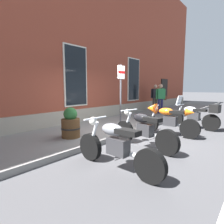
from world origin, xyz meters
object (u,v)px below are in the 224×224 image
Objects in this scene: motorcycle_grey_naked at (115,146)px; motorcycle_black_naked at (143,130)px; motorcycle_silver_touring at (195,115)px; barrel_planter at (71,124)px; motorcycle_orange_sport at (167,118)px; parking_sign at (121,88)px; pedestrian_dark_jacket at (155,96)px; pedestrian_striped_shirt at (161,97)px.

motorcycle_grey_naked is 1.02× the size of motorcycle_black_naked.
barrel_planter is (-4.30, 2.33, -0.00)m from motorcycle_silver_touring.
motorcycle_black_naked is 1.03× the size of motorcycle_orange_sport.
motorcycle_silver_touring is 0.91× the size of parking_sign.
barrel_planter is at bearing 115.04° from motorcycle_black_naked.
motorcycle_grey_naked is at bearing -170.31° from motorcycle_black_naked.
motorcycle_orange_sport is 1.87m from parking_sign.
motorcycle_silver_touring is at bearing -1.55° from motorcycle_grey_naked.
pedestrian_dark_jacket is (4.90, 2.86, 0.51)m from motorcycle_orange_sport.
barrel_planter is (-2.63, 1.85, -0.04)m from motorcycle_orange_sport.
parking_sign is at bearing -170.74° from pedestrian_striped_shirt.
pedestrian_striped_shirt reaches higher than motorcycle_grey_naked.
barrel_planter is at bearing 151.57° from motorcycle_silver_touring.
motorcycle_orange_sport is at bearing -149.78° from pedestrian_dark_jacket.
motorcycle_silver_touring is (3.40, -0.40, 0.05)m from motorcycle_black_naked.
motorcycle_grey_naked is 2.38× the size of barrel_planter.
motorcycle_orange_sport is 0.91× the size of parking_sign.
pedestrian_dark_jacket is at bearing 30.22° from motorcycle_orange_sport.
barrel_planter is (-1.72, 0.57, -1.06)m from parking_sign.
motorcycle_silver_touring is (4.96, -0.13, 0.05)m from motorcycle_grey_naked.
barrel_planter is at bearing 144.84° from motorcycle_orange_sport.
pedestrian_striped_shirt reaches higher than motorcycle_black_naked.
motorcycle_silver_touring is 4.89m from barrel_planter.
pedestrian_striped_shirt reaches higher than motorcycle_silver_touring.
parking_sign is (0.82, 1.36, 1.11)m from motorcycle_black_naked.
motorcycle_silver_touring is 3.52m from pedestrian_striped_shirt.
pedestrian_dark_jacket is at bearing 21.35° from motorcycle_grey_naked.
barrel_planter is (-0.90, 1.93, 0.05)m from motorcycle_black_naked.
motorcycle_black_naked is 2.34× the size of barrel_planter.
motorcycle_silver_touring reaches higher than motorcycle_grey_naked.
parking_sign reaches higher than barrel_planter.
motorcycle_orange_sport is at bearing -35.16° from barrel_planter.
motorcycle_black_naked is 6.18m from pedestrian_striped_shirt.
pedestrian_striped_shirt is (2.35, 2.57, 0.56)m from motorcycle_silver_touring.
parking_sign is at bearing 34.36° from motorcycle_grey_naked.
motorcycle_grey_naked is 2.29m from barrel_planter.
motorcycle_orange_sport is at bearing 5.98° from motorcycle_grey_naked.
parking_sign is (-4.93, -0.80, 0.51)m from pedestrian_striped_shirt.
motorcycle_black_naked is at bearing -177.41° from motorcycle_orange_sport.
parking_sign is at bearing -164.84° from pedestrian_dark_jacket.
motorcycle_grey_naked is at bearing 178.45° from motorcycle_silver_touring.
parking_sign is (-2.57, 1.76, 1.06)m from motorcycle_silver_touring.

